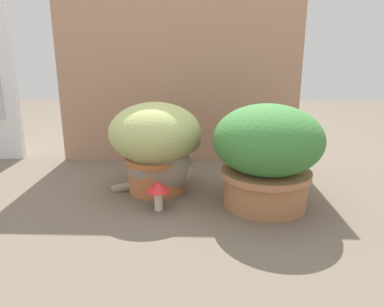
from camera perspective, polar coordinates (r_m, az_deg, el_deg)
name	(u,v)px	position (r m, az deg, el deg)	size (l,w,h in m)	color
ground_plane	(171,194)	(1.51, -3.30, -6.36)	(6.00, 6.00, 0.00)	#665A4B
cardboard_backdrop	(178,70)	(1.88, -2.31, 13.13)	(1.24, 0.03, 0.96)	tan
grass_planter	(155,141)	(1.48, -5.85, 1.99)	(0.38, 0.38, 0.37)	#BE6E41
leafy_planter	(267,153)	(1.36, 11.82, 0.15)	(0.41, 0.41, 0.39)	#AE724A
cat	(165,165)	(1.48, -4.31, -1.83)	(0.39, 0.21, 0.32)	gray
mushroom_ornament_red	(158,189)	(1.33, -5.39, -5.59)	(0.09, 0.09, 0.11)	beige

